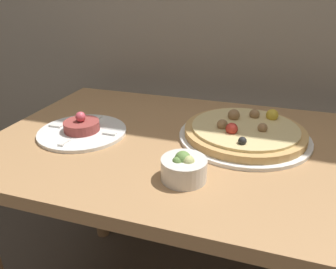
# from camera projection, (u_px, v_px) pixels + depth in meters

# --- Properties ---
(dining_table) EXTENTS (1.17, 0.73, 0.73)m
(dining_table) POSITION_uv_depth(u_px,v_px,m) (196.00, 176.00, 0.96)
(dining_table) COLOR #AD7F51
(dining_table) RESTS_ON ground_plane
(pizza_plate) EXTENTS (0.37, 0.37, 0.07)m
(pizza_plate) POSITION_uv_depth(u_px,v_px,m) (244.00, 132.00, 0.93)
(pizza_plate) COLOR white
(pizza_plate) RESTS_ON dining_table
(tartare_plate) EXTENTS (0.26, 0.26, 0.07)m
(tartare_plate) POSITION_uv_depth(u_px,v_px,m) (82.00, 130.00, 0.96)
(tartare_plate) COLOR white
(tartare_plate) RESTS_ON dining_table
(small_bowl) EXTENTS (0.10, 0.10, 0.07)m
(small_bowl) POSITION_uv_depth(u_px,v_px,m) (184.00, 168.00, 0.73)
(small_bowl) COLOR silver
(small_bowl) RESTS_ON dining_table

